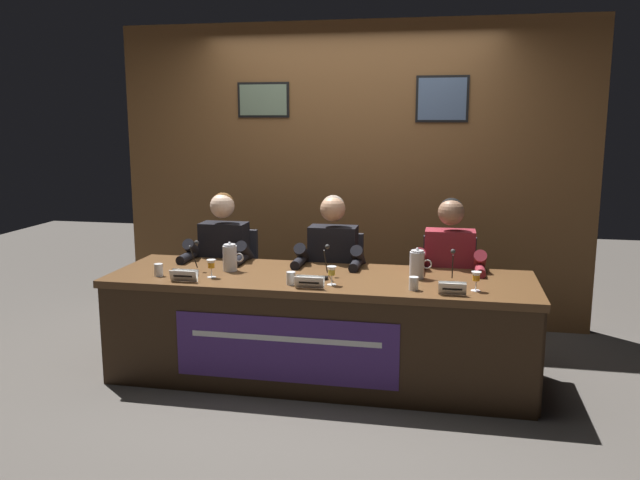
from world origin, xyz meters
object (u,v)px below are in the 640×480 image
conference_table (316,312)px  chair_center (336,293)px  juice_glass_left (211,265)px  water_pitcher_right_side (417,264)px  water_cup_right (414,284)px  panelist_right (449,270)px  chair_right (448,299)px  chair_left (230,288)px  water_cup_left (159,270)px  water_pitcher_left_side (230,258)px  panelist_center (331,264)px  nameplate_center (310,282)px  nameplate_right (452,288)px  panelist_left (221,260)px  nameplate_left (184,276)px  microphone_left (193,262)px  microphone_center (325,267)px  water_cup_center (291,279)px  juice_glass_right (476,278)px  microphone_right (452,273)px

conference_table → chair_center: (0.00, 0.73, -0.06)m
juice_glass_left → water_pitcher_right_side: 1.39m
water_cup_right → panelist_right: bearing=72.4°
juice_glass_left → chair_right: 1.82m
juice_glass_left → chair_left: bearing=100.8°
chair_left → water_cup_left: 0.93m
water_pitcher_left_side → chair_left: bearing=109.7°
chair_center → panelist_center: bearing=-90.0°
nameplate_center → water_cup_left: bearing=173.7°
nameplate_right → panelist_left: bearing=156.9°
conference_table → nameplate_center: 0.35m
nameplate_left → water_cup_left: 0.26m
panelist_right → nameplate_left: bearing=-156.2°
nameplate_left → microphone_left: (-0.04, 0.24, 0.03)m
nameplate_center → microphone_center: 0.29m
conference_table → nameplate_left: (-0.85, -0.22, 0.27)m
nameplate_right → water_cup_center: bearing=177.3°
conference_table → microphone_center: size_ratio=13.45×
panelist_left → panelist_center: (0.87, 0.00, 0.00)m
panelist_right → water_pitcher_right_side: (-0.21, -0.36, 0.11)m
water_cup_left → microphone_center: (1.13, 0.16, 0.04)m
juice_glass_right → microphone_right: 0.21m
microphone_left → water_cup_center: microphone_left is taller
panelist_left → juice_glass_right: size_ratio=9.89×
conference_table → nameplate_left: 0.92m
water_cup_left → juice_glass_right: bearing=0.5°
juice_glass_left → nameplate_right: size_ratio=0.73×
chair_left → juice_glass_right: size_ratio=7.25×
juice_glass_left → water_cup_left: (-0.37, -0.03, -0.05)m
panelist_left → water_cup_right: bearing=-24.1°
chair_right → microphone_right: microphone_right is taller
chair_center → water_cup_right: chair_center is taller
chair_left → water_pitcher_right_side: size_ratio=4.28×
panelist_left → water_cup_left: 0.68m
juice_glass_left → microphone_right: bearing=5.1°
microphone_center → water_cup_center: bearing=-130.4°
chair_center → panelist_center: 0.34m
chair_left → nameplate_left: 1.01m
water_pitcher_left_side → water_pitcher_right_side: bearing=1.8°
panelist_left → water_pitcher_right_side: panelist_left is taller
chair_center → nameplate_center: size_ratio=4.80×
nameplate_center → panelist_center: bearing=90.1°
water_pitcher_right_side → panelist_right: bearing=59.6°
microphone_left → chair_right: microphone_left is taller
juice_glass_right → conference_table: bearing=174.8°
chair_left → water_pitcher_right_side: water_pitcher_right_side is taller
nameplate_left → water_pitcher_right_side: water_pitcher_right_side is taller
panelist_center → juice_glass_right: size_ratio=9.89×
conference_table → panelist_left: bearing=148.3°
conference_table → water_cup_left: (-1.08, -0.11, 0.27)m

